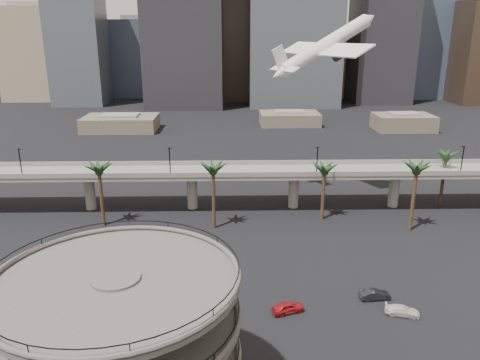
{
  "coord_description": "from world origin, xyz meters",
  "views": [
    {
      "loc": [
        -2.94,
        -40.68,
        36.78
      ],
      "look_at": [
        -1.31,
        28.0,
        14.91
      ],
      "focal_mm": 35.0,
      "sensor_mm": 36.0,
      "label": 1
    }
  ],
  "objects_px": {
    "car_a": "(288,307)",
    "car_c": "(402,311)",
    "airborne_jet": "(325,46)",
    "parking_ramp": "(121,339)",
    "overpass": "(243,175)",
    "car_b": "(375,295)"
  },
  "relations": [
    {
      "from": "parking_ramp",
      "to": "car_b",
      "type": "distance_m",
      "value": 38.83
    },
    {
      "from": "parking_ramp",
      "to": "car_a",
      "type": "xyz_separation_m",
      "value": [
        17.94,
        18.76,
        -9.06
      ]
    },
    {
      "from": "overpass",
      "to": "airborne_jet",
      "type": "height_order",
      "value": "airborne_jet"
    },
    {
      "from": "overpass",
      "to": "car_b",
      "type": "distance_m",
      "value": 41.81
    },
    {
      "from": "airborne_jet",
      "to": "car_b",
      "type": "xyz_separation_m",
      "value": [
        -1.36,
        -51.84,
        -32.87
      ]
    },
    {
      "from": "airborne_jet",
      "to": "car_c",
      "type": "relative_size",
      "value": 6.07
    },
    {
      "from": "parking_ramp",
      "to": "airborne_jet",
      "type": "xyz_separation_m",
      "value": [
        32.2,
        73.61,
        23.76
      ]
    },
    {
      "from": "airborne_jet",
      "to": "car_c",
      "type": "xyz_separation_m",
      "value": [
        1.2,
        -55.82,
        -32.94
      ]
    },
    {
      "from": "overpass",
      "to": "car_a",
      "type": "height_order",
      "value": "overpass"
    },
    {
      "from": "parking_ramp",
      "to": "car_c",
      "type": "xyz_separation_m",
      "value": [
        33.4,
        17.79,
        -9.17
      ]
    },
    {
      "from": "overpass",
      "to": "car_c",
      "type": "height_order",
      "value": "overpass"
    },
    {
      "from": "car_a",
      "to": "car_c",
      "type": "bearing_deg",
      "value": -112.83
    },
    {
      "from": "overpass",
      "to": "car_b",
      "type": "height_order",
      "value": "overpass"
    },
    {
      "from": "parking_ramp",
      "to": "airborne_jet",
      "type": "bearing_deg",
      "value": 66.37
    },
    {
      "from": "airborne_jet",
      "to": "car_a",
      "type": "bearing_deg",
      "value": -132.12
    },
    {
      "from": "car_a",
      "to": "overpass",
      "type": "bearing_deg",
      "value": -12.24
    },
    {
      "from": "parking_ramp",
      "to": "car_a",
      "type": "bearing_deg",
      "value": 46.29
    },
    {
      "from": "overpass",
      "to": "car_b",
      "type": "xyz_separation_m",
      "value": [
        17.84,
        -37.23,
        -6.61
      ]
    },
    {
      "from": "parking_ramp",
      "to": "car_c",
      "type": "height_order",
      "value": "parking_ramp"
    },
    {
      "from": "car_a",
      "to": "car_b",
      "type": "xyz_separation_m",
      "value": [
        12.9,
        3.0,
        -0.05
      ]
    },
    {
      "from": "car_a",
      "to": "airborne_jet",
      "type": "bearing_deg",
      "value": -33.82
    },
    {
      "from": "overpass",
      "to": "car_c",
      "type": "bearing_deg",
      "value": -63.66
    }
  ]
}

